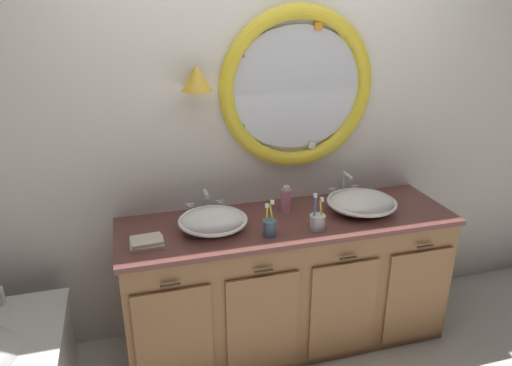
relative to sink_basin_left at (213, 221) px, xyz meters
name	(u,v)px	position (x,y,z in m)	size (l,w,h in m)	color
back_wall_assembly	(262,126)	(0.38, 0.35, 0.42)	(6.40, 0.26, 2.60)	silver
vanity_counter	(287,280)	(0.45, 0.03, -0.48)	(1.97, 0.62, 0.84)	olive
sink_basin_left	(213,221)	(0.00, 0.00, 0.00)	(0.38, 0.38, 0.12)	white
sink_basin_right	(362,202)	(0.90, 0.00, 0.00)	(0.42, 0.42, 0.12)	white
faucet_set_left	(205,204)	(0.00, 0.24, 0.00)	(0.23, 0.12, 0.16)	silver
faucet_set_right	(344,188)	(0.90, 0.24, 0.00)	(0.20, 0.12, 0.17)	silver
toothbrush_holder_left	(270,227)	(0.28, -0.14, -0.01)	(0.08, 0.08, 0.21)	slate
toothbrush_holder_right	(317,221)	(0.56, -0.14, -0.01)	(0.09, 0.09, 0.22)	silver
soap_dispenser	(286,200)	(0.47, 0.13, 0.01)	(0.06, 0.07, 0.17)	pink
folded_hand_towel	(147,242)	(-0.36, -0.07, -0.04)	(0.17, 0.14, 0.04)	beige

